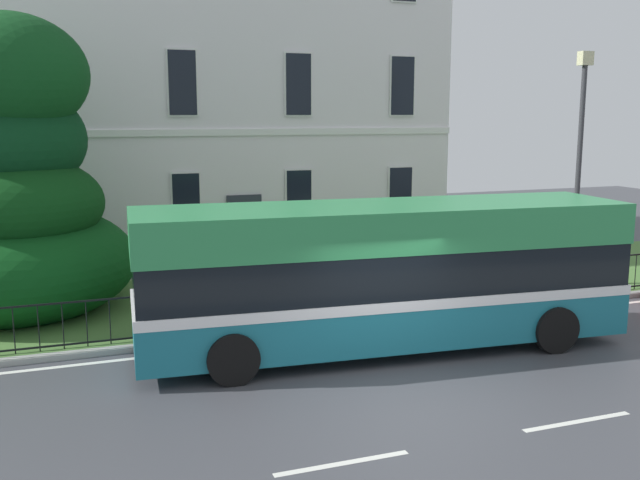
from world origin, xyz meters
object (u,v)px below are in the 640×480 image
object	(u,v)px
street_lamp_post	(580,153)
litter_bin	(492,273)
single_decker_bus	(384,274)
evergreen_tree	(12,200)
georgian_townhouse	(213,52)

from	to	relation	value
street_lamp_post	litter_bin	xyz separation A→B (m)	(-2.74, -0.21, -3.04)
single_decker_bus	evergreen_tree	bearing A→B (deg)	148.03
evergreen_tree	street_lamp_post	bearing A→B (deg)	-9.78
evergreen_tree	single_decker_bus	size ratio (longest dim) A/B	0.71
litter_bin	single_decker_bus	bearing A→B (deg)	-148.76
single_decker_bus	litter_bin	world-z (taller)	single_decker_bus
evergreen_tree	single_decker_bus	world-z (taller)	evergreen_tree
evergreen_tree	litter_bin	xyz separation A→B (m)	(11.51, -2.66, -2.08)
street_lamp_post	litter_bin	world-z (taller)	street_lamp_post
georgian_townhouse	evergreen_tree	distance (m)	10.68
georgian_townhouse	street_lamp_post	distance (m)	13.03
georgian_townhouse	litter_bin	size ratio (longest dim) A/B	12.38
evergreen_tree	single_decker_bus	xyz separation A→B (m)	(7.17, -5.29, -1.22)
georgian_townhouse	evergreen_tree	xyz separation A→B (m)	(-6.42, -7.46, -4.15)
georgian_townhouse	street_lamp_post	bearing A→B (deg)	-51.73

